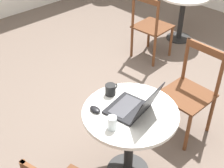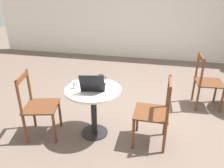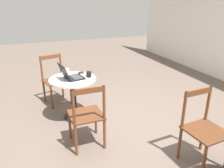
{
  "view_description": "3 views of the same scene",
  "coord_description": "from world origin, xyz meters",
  "px_view_note": "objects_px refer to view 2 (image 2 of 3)",
  "views": [
    {
      "loc": [
        -1.91,
        -1.78,
        2.26
      ],
      "look_at": [
        -0.4,
        -0.18,
        0.66
      ],
      "focal_mm": 50.0,
      "sensor_mm": 36.0,
      "label": 1
    },
    {
      "loc": [
        0.24,
        -3.03,
        1.92
      ],
      "look_at": [
        -0.44,
        -0.07,
        0.56
      ],
      "focal_mm": 35.0,
      "sensor_mm": 36.0,
      "label": 2
    },
    {
      "loc": [
        2.68,
        -1.21,
        1.87
      ],
      "look_at": [
        -0.37,
        0.01,
        0.6
      ],
      "focal_mm": 35.0,
      "sensor_mm": 36.0,
      "label": 3
    }
  ],
  "objects_px": {
    "chair_near_right": "(155,113)",
    "mouse": "(84,81)",
    "chair_near_left": "(38,106)",
    "chair_mid_left": "(207,82)",
    "laptop": "(93,86)",
    "drinking_glass": "(75,85)",
    "cafe_table_near": "(93,99)",
    "mug": "(101,78)"
  },
  "relations": [
    {
      "from": "mouse",
      "to": "mug",
      "type": "bearing_deg",
      "value": 17.58
    },
    {
      "from": "cafe_table_near",
      "to": "laptop",
      "type": "distance_m",
      "value": 0.21
    },
    {
      "from": "chair_near_right",
      "to": "mug",
      "type": "height_order",
      "value": "chair_near_right"
    },
    {
      "from": "chair_near_right",
      "to": "drinking_glass",
      "type": "relative_size",
      "value": 8.75
    },
    {
      "from": "chair_near_right",
      "to": "drinking_glass",
      "type": "height_order",
      "value": "chair_near_right"
    },
    {
      "from": "cafe_table_near",
      "to": "drinking_glass",
      "type": "relative_size",
      "value": 7.19
    },
    {
      "from": "cafe_table_near",
      "to": "chair_near_right",
      "type": "distance_m",
      "value": 0.82
    },
    {
      "from": "drinking_glass",
      "to": "laptop",
      "type": "bearing_deg",
      "value": 4.43
    },
    {
      "from": "chair_near_right",
      "to": "chair_mid_left",
      "type": "height_order",
      "value": "same"
    },
    {
      "from": "chair_near_left",
      "to": "drinking_glass",
      "type": "relative_size",
      "value": 8.75
    },
    {
      "from": "chair_mid_left",
      "to": "mouse",
      "type": "relative_size",
      "value": 9.04
    },
    {
      "from": "drinking_glass",
      "to": "cafe_table_near",
      "type": "bearing_deg",
      "value": 9.05
    },
    {
      "from": "cafe_table_near",
      "to": "mouse",
      "type": "bearing_deg",
      "value": 136.05
    },
    {
      "from": "cafe_table_near",
      "to": "drinking_glass",
      "type": "bearing_deg",
      "value": -170.95
    },
    {
      "from": "mug",
      "to": "chair_near_right",
      "type": "bearing_deg",
      "value": -18.84
    },
    {
      "from": "mug",
      "to": "laptop",
      "type": "bearing_deg",
      "value": -95.27
    },
    {
      "from": "mouse",
      "to": "laptop",
      "type": "bearing_deg",
      "value": -45.03
    },
    {
      "from": "chair_near_left",
      "to": "mouse",
      "type": "height_order",
      "value": "chair_near_left"
    },
    {
      "from": "chair_near_right",
      "to": "laptop",
      "type": "xyz_separation_m",
      "value": [
        -0.81,
        -0.01,
        0.3
      ]
    },
    {
      "from": "chair_near_left",
      "to": "laptop",
      "type": "distance_m",
      "value": 0.81
    },
    {
      "from": "mouse",
      "to": "mug",
      "type": "relative_size",
      "value": 0.81
    },
    {
      "from": "mouse",
      "to": "drinking_glass",
      "type": "bearing_deg",
      "value": -98.63
    },
    {
      "from": "chair_mid_left",
      "to": "drinking_glass",
      "type": "height_order",
      "value": "chair_mid_left"
    },
    {
      "from": "mouse",
      "to": "mug",
      "type": "distance_m",
      "value": 0.24
    },
    {
      "from": "mug",
      "to": "drinking_glass",
      "type": "xyz_separation_m",
      "value": [
        -0.26,
        -0.3,
        0.01
      ]
    },
    {
      "from": "mouse",
      "to": "drinking_glass",
      "type": "relative_size",
      "value": 0.97
    },
    {
      "from": "chair_mid_left",
      "to": "laptop",
      "type": "height_order",
      "value": "laptop"
    },
    {
      "from": "chair_near_right",
      "to": "mouse",
      "type": "distance_m",
      "value": 1.06
    },
    {
      "from": "chair_near_left",
      "to": "drinking_glass",
      "type": "distance_m",
      "value": 0.6
    },
    {
      "from": "chair_near_right",
      "to": "mouse",
      "type": "height_order",
      "value": "chair_near_right"
    },
    {
      "from": "chair_near_right",
      "to": "chair_near_left",
      "type": "bearing_deg",
      "value": -173.34
    },
    {
      "from": "laptop",
      "to": "chair_mid_left",
      "type": "bearing_deg",
      "value": 36.6
    },
    {
      "from": "chair_near_right",
      "to": "chair_mid_left",
      "type": "relative_size",
      "value": 1.0
    },
    {
      "from": "laptop",
      "to": "drinking_glass",
      "type": "distance_m",
      "value": 0.24
    },
    {
      "from": "laptop",
      "to": "mouse",
      "type": "height_order",
      "value": "laptop"
    },
    {
      "from": "cafe_table_near",
      "to": "chair_mid_left",
      "type": "xyz_separation_m",
      "value": [
        1.62,
        1.18,
        -0.09
      ]
    },
    {
      "from": "chair_mid_left",
      "to": "mouse",
      "type": "xyz_separation_m",
      "value": [
        -1.81,
        -0.99,
        0.26
      ]
    },
    {
      "from": "chair_near_right",
      "to": "drinking_glass",
      "type": "xyz_separation_m",
      "value": [
        -1.04,
        -0.03,
        0.3
      ]
    },
    {
      "from": "cafe_table_near",
      "to": "laptop",
      "type": "bearing_deg",
      "value": -59.29
    },
    {
      "from": "cafe_table_near",
      "to": "chair_near_left",
      "type": "relative_size",
      "value": 0.82
    },
    {
      "from": "mug",
      "to": "drinking_glass",
      "type": "distance_m",
      "value": 0.4
    },
    {
      "from": "mug",
      "to": "cafe_table_near",
      "type": "bearing_deg",
      "value": -97.92
    }
  ]
}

